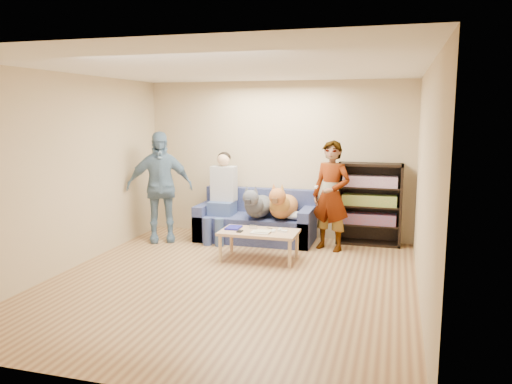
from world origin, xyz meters
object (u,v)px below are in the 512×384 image
(person_standing_right, at_px, (331,196))
(dog_tan, at_px, (283,205))
(sofa, at_px, (256,223))
(dog_gray, at_px, (258,205))
(notebook_blue, at_px, (233,228))
(coffee_table, at_px, (259,234))
(person_standing_left, at_px, (160,187))
(camera_silver, at_px, (253,227))
(person_seated, at_px, (222,193))
(bookshelf, at_px, (369,202))

(person_standing_right, relative_size, dog_tan, 1.43)
(sofa, bearing_deg, dog_gray, -69.02)
(notebook_blue, bearing_deg, coffee_table, -7.13)
(person_standing_left, bearing_deg, camera_silver, -42.82)
(person_seated, height_order, dog_tan, person_seated)
(notebook_blue, distance_m, bookshelf, 2.26)
(notebook_blue, relative_size, camera_silver, 2.36)
(person_standing_right, relative_size, bookshelf, 1.29)
(person_standing_left, distance_m, bookshelf, 3.37)
(person_standing_right, bearing_deg, person_seated, -163.33)
(person_standing_right, bearing_deg, camera_silver, -125.01)
(person_standing_right, relative_size, person_standing_left, 0.94)
(dog_gray, bearing_deg, notebook_blue, -100.84)
(sofa, relative_size, person_seated, 1.29)
(bookshelf, bearing_deg, dog_tan, -161.86)
(camera_silver, distance_m, coffee_table, 0.18)
(person_standing_right, xyz_separation_m, camera_silver, (-1.03, -0.69, -0.39))
(person_standing_left, bearing_deg, notebook_blue, -48.10)
(person_standing_left, height_order, dog_tan, person_standing_left)
(camera_silver, height_order, person_seated, person_seated)
(person_standing_left, relative_size, notebook_blue, 6.88)
(dog_gray, distance_m, bookshelf, 1.77)
(person_standing_right, relative_size, notebook_blue, 6.44)
(dog_gray, distance_m, coffee_table, 0.90)
(notebook_blue, height_order, camera_silver, camera_silver)
(person_standing_right, xyz_separation_m, coffee_table, (-0.91, -0.81, -0.46))
(person_standing_left, bearing_deg, dog_gray, -18.85)
(person_standing_left, distance_m, coffee_table, 1.99)
(person_seated, bearing_deg, camera_silver, -46.90)
(notebook_blue, height_order, bookshelf, bookshelf)
(dog_gray, xyz_separation_m, coffee_table, (0.25, -0.83, -0.26))
(person_standing_right, xyz_separation_m, dog_tan, (-0.77, 0.07, -0.19))
(person_standing_right, height_order, camera_silver, person_standing_right)
(camera_silver, bearing_deg, coffee_table, -45.00)
(person_standing_right, height_order, dog_tan, person_standing_right)
(person_standing_left, height_order, coffee_table, person_standing_left)
(person_standing_right, bearing_deg, dog_tan, -164.06)
(person_standing_left, xyz_separation_m, coffee_table, (1.83, -0.58, -0.52))
(sofa, bearing_deg, dog_tan, -21.78)
(person_standing_right, distance_m, coffee_table, 1.30)
(person_standing_right, relative_size, person_seated, 1.14)
(person_standing_left, height_order, person_seated, person_standing_left)
(sofa, distance_m, dog_tan, 0.64)
(person_standing_right, bearing_deg, bookshelf, 63.40)
(person_seated, distance_m, dog_tan, 1.05)
(sofa, xyz_separation_m, person_seated, (-0.55, -0.13, 0.49))
(notebook_blue, distance_m, coffee_table, 0.41)
(sofa, bearing_deg, person_standing_right, -11.85)
(notebook_blue, distance_m, person_seated, 1.08)
(camera_silver, height_order, dog_tan, dog_tan)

